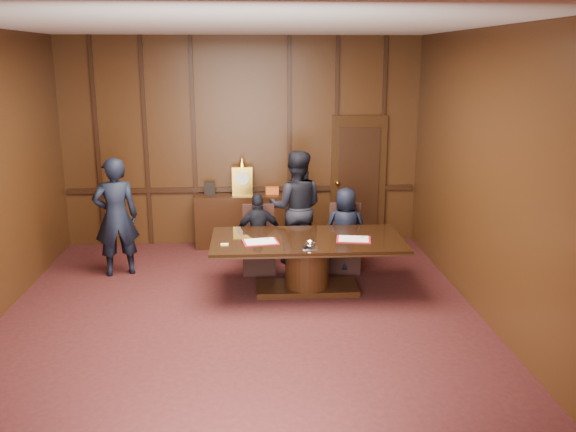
% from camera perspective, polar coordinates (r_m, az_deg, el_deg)
% --- Properties ---
extents(room, '(7.00, 7.04, 3.50)m').
position_cam_1_polar(room, '(7.08, -4.15, 3.01)').
color(room, '#330E10').
rests_on(room, ground).
extents(sideboard, '(1.60, 0.45, 1.54)m').
position_cam_1_polar(sideboard, '(10.41, -4.22, -0.22)').
color(sideboard, black).
rests_on(sideboard, ground).
extents(conference_table, '(2.62, 1.32, 0.76)m').
position_cam_1_polar(conference_table, '(8.36, 1.80, -3.75)').
color(conference_table, black).
rests_on(conference_table, ground).
extents(folder_left, '(0.51, 0.40, 0.02)m').
position_cam_1_polar(folder_left, '(8.11, -2.60, -2.43)').
color(folder_left, maroon).
rests_on(folder_left, conference_table).
extents(folder_right, '(0.51, 0.40, 0.02)m').
position_cam_1_polar(folder_right, '(8.27, 6.16, -2.17)').
color(folder_right, maroon).
rests_on(folder_right, conference_table).
extents(inkstand, '(0.20, 0.14, 0.12)m').
position_cam_1_polar(inkstand, '(7.84, 2.12, -2.67)').
color(inkstand, white).
rests_on(inkstand, conference_table).
extents(notepad, '(0.10, 0.07, 0.01)m').
position_cam_1_polar(notepad, '(8.04, -5.96, -2.66)').
color(notepad, '#EAD272').
rests_on(notepad, conference_table).
extents(chair_left, '(0.48, 0.48, 0.99)m').
position_cam_1_polar(chair_left, '(9.23, -2.74, -3.39)').
color(chair_left, black).
rests_on(chair_left, ground).
extents(chair_right, '(0.54, 0.54, 0.99)m').
position_cam_1_polar(chair_right, '(9.34, 5.30, -3.23)').
color(chair_right, black).
rests_on(chair_right, ground).
extents(signatory_left, '(0.74, 0.39, 1.21)m').
position_cam_1_polar(signatory_left, '(9.07, -2.75, -1.66)').
color(signatory_left, black).
rests_on(signatory_left, ground).
extents(signatory_right, '(0.69, 0.51, 1.29)m').
position_cam_1_polar(signatory_right, '(9.16, 5.40, -1.29)').
color(signatory_right, black).
rests_on(signatory_right, ground).
extents(witness_left, '(0.74, 0.60, 1.77)m').
position_cam_1_polar(witness_left, '(9.26, -15.79, -0.08)').
color(witness_left, black).
rests_on(witness_left, ground).
extents(witness_right, '(0.94, 0.77, 1.78)m').
position_cam_1_polar(witness_right, '(9.43, 0.76, 0.79)').
color(witness_right, black).
rests_on(witness_right, ground).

